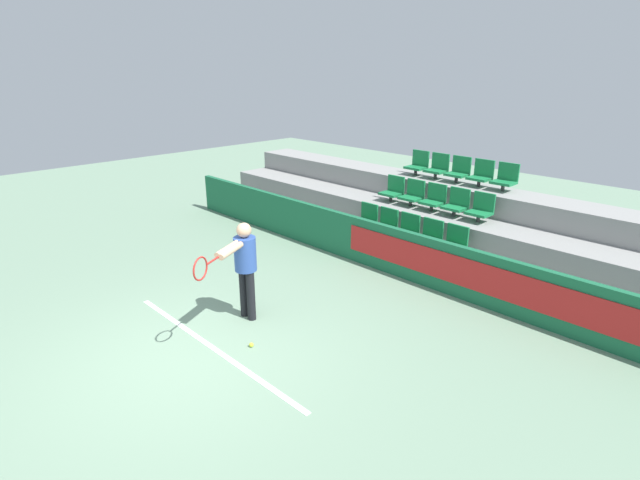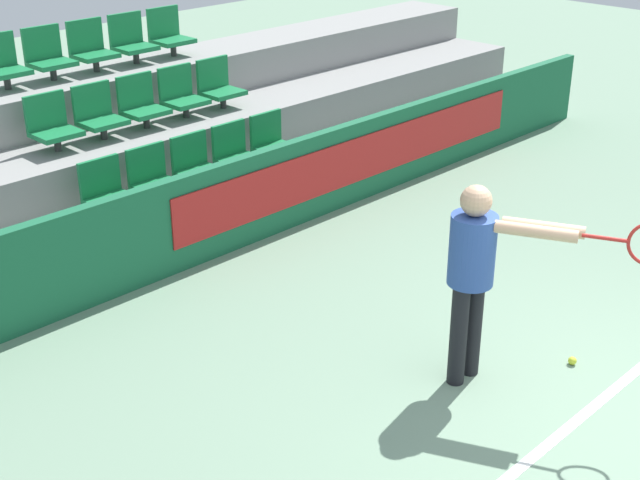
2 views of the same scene
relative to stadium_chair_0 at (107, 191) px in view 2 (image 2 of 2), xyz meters
name	(u,v)px [view 2 (image 2 of 2)]	position (x,y,z in m)	size (l,w,h in m)	color
ground_plane	(640,428)	(1.05, -4.89, -0.70)	(30.00, 30.00, 0.00)	gray
court_baseline	(594,406)	(1.05, -4.54, -0.70)	(4.01, 0.08, 0.01)	white
barrier_wall	(242,202)	(1.11, -0.63, -0.24)	(12.35, 0.14, 0.91)	#19603D
bleacher_tier_front	(205,211)	(1.05, -0.11, -0.48)	(11.95, 0.88, 0.45)	gray
bleacher_tier_middle	(153,169)	(1.05, 0.77, -0.25)	(11.95, 0.88, 0.91)	gray
bleacher_tier_back	(105,131)	(1.05, 1.65, -0.02)	(11.95, 0.88, 1.36)	gray
stadium_chair_0	(107,191)	(0.00, 0.00, 0.00)	(0.43, 0.38, 0.55)	#333333
stadium_chair_1	(153,177)	(0.53, 0.00, 0.00)	(0.43, 0.38, 0.55)	#333333
stadium_chair_2	(196,164)	(1.05, 0.00, 0.00)	(0.43, 0.38, 0.55)	#333333
stadium_chair_3	(235,152)	(1.58, 0.00, 0.00)	(0.43, 0.38, 0.55)	#333333
stadium_chair_4	(272,141)	(2.10, 0.00, 0.00)	(0.43, 0.38, 0.55)	#333333
stadium_chair_5	(52,125)	(0.00, 0.88, 0.45)	(0.43, 0.38, 0.55)	#333333
stadium_chair_6	(98,114)	(0.53, 0.88, 0.45)	(0.43, 0.38, 0.55)	#333333
stadium_chair_7	(141,104)	(1.05, 0.88, 0.45)	(0.43, 0.38, 0.55)	#333333
stadium_chair_8	(181,94)	(1.58, 0.88, 0.45)	(0.43, 0.38, 0.55)	#333333
stadium_chair_9	(219,85)	(2.10, 0.88, 0.45)	(0.43, 0.38, 0.55)	#333333
stadium_chair_10	(2,64)	(0.00, 1.76, 0.91)	(0.43, 0.38, 0.55)	#333333
stadium_chair_11	(48,56)	(0.53, 1.76, 0.91)	(0.43, 0.38, 0.55)	#333333
stadium_chair_12	(91,48)	(1.05, 1.76, 0.91)	(0.43, 0.38, 0.55)	#333333
stadium_chair_13	(131,41)	(1.58, 1.76, 0.91)	(0.43, 0.38, 0.55)	#333333
stadium_chair_14	(169,34)	(2.10, 1.76, 0.91)	(0.43, 0.38, 0.55)	#333333
tennis_player	(480,264)	(0.73, -3.69, 0.26)	(0.75, 1.38, 1.56)	black
tennis_ball	(572,361)	(1.44, -4.14, -0.67)	(0.07, 0.07, 0.07)	#CCDB33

